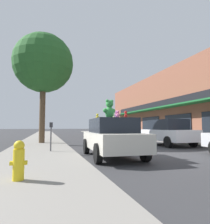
% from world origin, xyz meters
% --- Properties ---
extents(ground_plane, '(260.00, 260.00, 0.00)m').
position_xyz_m(ground_plane, '(0.00, 0.00, 0.00)').
color(ground_plane, '#333335').
extents(sidewalk_near, '(3.09, 90.00, 0.14)m').
position_xyz_m(sidewalk_near, '(-5.35, 0.00, 0.07)').
color(sidewalk_near, gray).
rests_on(sidewalk_near, ground_plane).
extents(storefront_row, '(13.98, 30.74, 7.34)m').
position_xyz_m(storefront_row, '(13.23, 10.82, 3.67)').
color(storefront_row, brown).
rests_on(storefront_row, ground_plane).
extents(plush_art_car, '(2.02, 4.19, 1.54)m').
position_xyz_m(plush_art_car, '(-2.52, -0.33, 0.81)').
color(plush_art_car, beige).
rests_on(plush_art_car, ground_plane).
extents(teddy_bear_giant, '(0.61, 0.41, 0.80)m').
position_xyz_m(teddy_bear_giant, '(-2.56, -0.15, 1.93)').
color(teddy_bear_giant, green).
rests_on(teddy_bear_giant, plush_art_car).
extents(teddy_bear_purple, '(0.15, 0.19, 0.25)m').
position_xyz_m(teddy_bear_purple, '(-2.60, -1.17, 1.67)').
color(teddy_bear_purple, purple).
rests_on(teddy_bear_purple, plush_art_car).
extents(teddy_bear_yellow, '(0.18, 0.16, 0.25)m').
position_xyz_m(teddy_bear_yellow, '(-2.90, 0.53, 1.66)').
color(teddy_bear_yellow, yellow).
rests_on(teddy_bear_yellow, plush_art_car).
extents(teddy_bear_cream, '(0.16, 0.14, 0.22)m').
position_xyz_m(teddy_bear_cream, '(-2.21, 0.31, 1.65)').
color(teddy_bear_cream, beige).
rests_on(teddy_bear_cream, plush_art_car).
extents(teddy_bear_pink, '(0.19, 0.16, 0.26)m').
position_xyz_m(teddy_bear_pink, '(-2.61, -1.30, 1.67)').
color(teddy_bear_pink, pink).
rests_on(teddy_bear_pink, plush_art_car).
extents(teddy_bear_red, '(0.15, 0.21, 0.28)m').
position_xyz_m(teddy_bear_red, '(-2.18, -1.00, 1.68)').
color(teddy_bear_red, red).
rests_on(teddy_bear_red, plush_art_car).
extents(parked_car_far_center, '(1.94, 4.16, 1.69)m').
position_xyz_m(parked_car_far_center, '(2.57, 3.41, 0.88)').
color(parked_car_far_center, silver).
rests_on(parked_car_far_center, ground_plane).
extents(street_tree, '(4.12, 4.12, 7.59)m').
position_xyz_m(street_tree, '(-5.34, 6.32, 5.64)').
color(street_tree, brown).
rests_on(street_tree, sidewalk_near).
extents(fire_hydrant, '(0.33, 0.22, 0.79)m').
position_xyz_m(fire_hydrant, '(-5.57, -3.59, 0.54)').
color(fire_hydrant, yellow).
rests_on(fire_hydrant, sidewalk_near).
extents(parking_meter, '(0.14, 0.10, 1.27)m').
position_xyz_m(parking_meter, '(-4.85, 1.21, 0.95)').
color(parking_meter, '#4C4C51').
rests_on(parking_meter, sidewalk_near).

